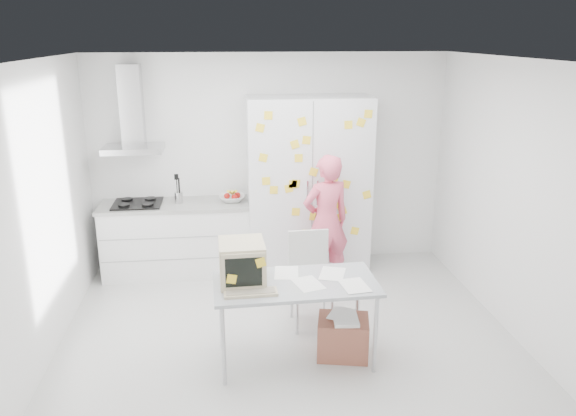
{
  "coord_description": "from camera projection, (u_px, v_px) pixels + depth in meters",
  "views": [
    {
      "loc": [
        -0.58,
        -5.01,
        2.92
      ],
      "look_at": [
        0.09,
        0.78,
        1.1
      ],
      "focal_mm": 35.0,
      "sensor_mm": 36.0,
      "label": 1
    }
  ],
  "objects": [
    {
      "name": "counter_run",
      "position": [
        177.0,
        237.0,
        7.02
      ],
      "size": [
        1.84,
        0.63,
        1.28
      ],
      "color": "white",
      "rests_on": "ground"
    },
    {
      "name": "chair",
      "position": [
        310.0,
        273.0,
        5.8
      ],
      "size": [
        0.46,
        0.46,
        0.98
      ],
      "rotation": [
        0.0,
        0.0,
        0.04
      ],
      "color": "silver",
      "rests_on": "ground"
    },
    {
      "name": "tall_cabinet",
      "position": [
        308.0,
        186.0,
        6.99
      ],
      "size": [
        1.5,
        0.68,
        2.2
      ],
      "color": "silver",
      "rests_on": "ground"
    },
    {
      "name": "ceiling",
      "position": [
        288.0,
        59.0,
        4.88
      ],
      "size": [
        4.5,
        4.0,
        0.02
      ],
      "primitive_type": "cube",
      "color": "white",
      "rests_on": "walls"
    },
    {
      "name": "floor",
      "position": [
        288.0,
        335.0,
        5.69
      ],
      "size": [
        4.5,
        4.0,
        0.02
      ],
      "primitive_type": "cube",
      "color": "silver",
      "rests_on": "ground"
    },
    {
      "name": "range_hood",
      "position": [
        132.0,
        118.0,
        6.66
      ],
      "size": [
        0.7,
        0.48,
        1.01
      ],
      "color": "silver",
      "rests_on": "walls"
    },
    {
      "name": "walls",
      "position": [
        280.0,
        187.0,
        5.97
      ],
      "size": [
        4.52,
        4.01,
        2.7
      ],
      "color": "white",
      "rests_on": "ground"
    },
    {
      "name": "cardboard_box",
      "position": [
        343.0,
        336.0,
        5.27
      ],
      "size": [
        0.54,
        0.47,
        0.41
      ],
      "rotation": [
        0.0,
        0.0,
        -0.21
      ],
      "color": "#995742",
      "rests_on": "ground"
    },
    {
      "name": "person",
      "position": [
        326.0,
        222.0,
        6.55
      ],
      "size": [
        0.67,
        0.54,
        1.61
      ],
      "primitive_type": "imported",
      "rotation": [
        0.0,
        0.0,
        3.43
      ],
      "color": "#ED5C78",
      "rests_on": "ground"
    },
    {
      "name": "desk",
      "position": [
        262.0,
        272.0,
        4.99
      ],
      "size": [
        1.48,
        0.77,
        1.16
      ],
      "rotation": [
        0.0,
        0.0,
        0.03
      ],
      "color": "#A1A6AB",
      "rests_on": "ground"
    }
  ]
}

